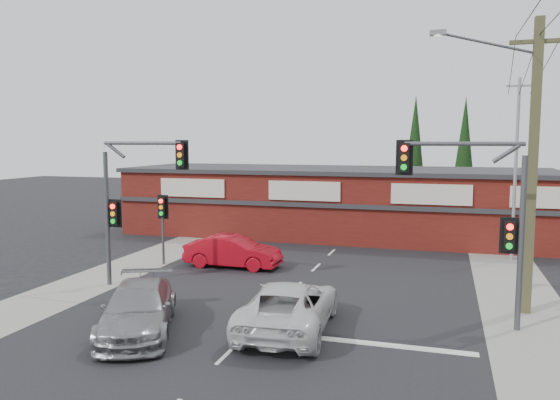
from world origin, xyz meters
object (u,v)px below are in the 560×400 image
(red_sedan, at_px, (233,251))
(shop_building, at_px, (335,201))
(white_suv, at_px, (289,306))
(utility_pole, at_px, (529,157))
(silver_suv, at_px, (138,309))

(red_sedan, xyz_separation_m, shop_building, (2.80, 10.50, 1.39))
(white_suv, distance_m, red_sedan, 8.95)
(white_suv, height_order, red_sedan, white_suv)
(shop_building, distance_m, utility_pole, 17.15)
(shop_building, bearing_deg, utility_pole, -56.24)
(silver_suv, bearing_deg, white_suv, -3.79)
(silver_suv, distance_m, utility_pole, 13.76)
(white_suv, bearing_deg, utility_pole, -155.15)
(shop_building, height_order, utility_pole, utility_pole)
(silver_suv, height_order, red_sedan, red_sedan)
(white_suv, bearing_deg, red_sedan, -60.83)
(white_suv, height_order, silver_suv, white_suv)
(red_sedan, distance_m, shop_building, 10.96)
(silver_suv, height_order, shop_building, shop_building)
(red_sedan, bearing_deg, shop_building, -14.74)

